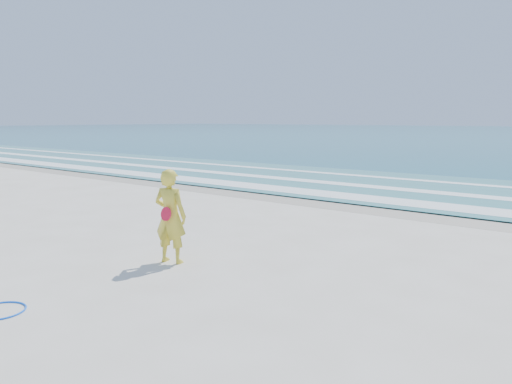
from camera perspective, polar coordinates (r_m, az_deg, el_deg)
The scene contains 7 objects.
ground at distance 10.18m, azimuth -16.41°, elevation -7.92°, with size 400.00×400.00×0.00m, color silver.
wet_sand at distance 16.85m, azimuth 9.49°, elevation -1.29°, with size 400.00×2.40×0.00m, color #B2A893.
shallow at distance 21.31m, azimuth 16.09°, elevation 0.62°, with size 400.00×10.00×0.01m, color #59B7AD.
foam_near at distance 17.98m, azimuth 11.52°, elevation -0.58°, with size 400.00×1.40×0.01m, color white.
foam_mid at distance 20.58m, azimuth 15.22°, elevation 0.41°, with size 400.00×0.90×0.01m, color white.
foam_far at distance 23.62m, azimuth 18.43°, elevation 1.26°, with size 400.00×0.60×0.01m, color white.
woman at distance 9.83m, azimuth -9.76°, elevation -2.73°, with size 0.77×0.61×1.85m.
Camera 1 is at (8.08, -5.53, 2.79)m, focal length 35.00 mm.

